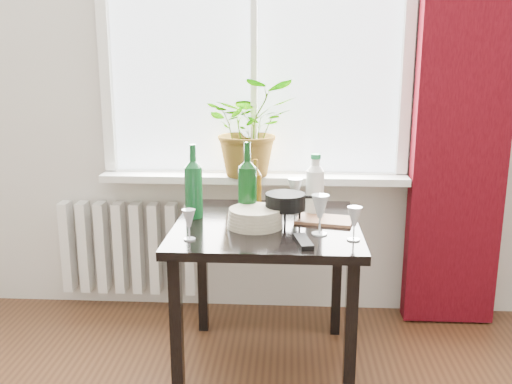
# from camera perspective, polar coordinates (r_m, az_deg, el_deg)

# --- Properties ---
(window) EXTENTS (1.72, 0.08, 1.62)m
(window) POSITION_cam_1_polar(r_m,az_deg,el_deg) (3.22, -0.17, 15.33)
(window) COLOR white
(window) RESTS_ON ground
(windowsill) EXTENTS (1.72, 0.20, 0.04)m
(windowsill) POSITION_cam_1_polar(r_m,az_deg,el_deg) (3.22, -0.24, 1.45)
(windowsill) COLOR white
(windowsill) RESTS_ON ground
(curtain) EXTENTS (0.50, 0.12, 2.56)m
(curtain) POSITION_cam_1_polar(r_m,az_deg,el_deg) (3.25, 20.09, 9.13)
(curtain) COLOR #39050B
(curtain) RESTS_ON ground
(radiator) EXTENTS (0.80, 0.10, 0.55)m
(radiator) POSITION_cam_1_polar(r_m,az_deg,el_deg) (3.50, -12.61, -5.46)
(radiator) COLOR white
(radiator) RESTS_ON ground
(table) EXTENTS (0.85, 0.85, 0.74)m
(table) POSITION_cam_1_polar(r_m,az_deg,el_deg) (2.69, 1.07, -5.00)
(table) COLOR black
(table) RESTS_ON ground
(potted_plant) EXTENTS (0.56, 0.51, 0.54)m
(potted_plant) POSITION_cam_1_polar(r_m,az_deg,el_deg) (3.13, -0.55, 6.48)
(potted_plant) COLOR #367F22
(potted_plant) RESTS_ON windowsill
(wine_bottle_left) EXTENTS (0.10, 0.10, 0.36)m
(wine_bottle_left) POSITION_cam_1_polar(r_m,az_deg,el_deg) (2.73, -6.28, 1.16)
(wine_bottle_left) COLOR #0E491F
(wine_bottle_left) RESTS_ON table
(wine_bottle_right) EXTENTS (0.09, 0.09, 0.38)m
(wine_bottle_right) POSITION_cam_1_polar(r_m,az_deg,el_deg) (2.67, -0.87, 1.16)
(wine_bottle_right) COLOR #0B3A11
(wine_bottle_right) RESTS_ON table
(bottle_amber) EXTENTS (0.07, 0.07, 0.26)m
(bottle_amber) POSITION_cam_1_polar(r_m,az_deg,el_deg) (2.89, -0.05, 0.86)
(bottle_amber) COLOR brown
(bottle_amber) RESTS_ON table
(cleaning_bottle) EXTENTS (0.11, 0.11, 0.31)m
(cleaning_bottle) POSITION_cam_1_polar(r_m,az_deg,el_deg) (2.78, 5.93, 0.81)
(cleaning_bottle) COLOR white
(cleaning_bottle) RESTS_ON table
(wineglass_front_right) EXTENTS (0.09, 0.09, 0.18)m
(wineglass_front_right) POSITION_cam_1_polar(r_m,az_deg,el_deg) (2.48, 6.41, -2.23)
(wineglass_front_right) COLOR silver
(wineglass_front_right) RESTS_ON table
(wineglass_far_right) EXTENTS (0.08, 0.08, 0.15)m
(wineglass_far_right) POSITION_cam_1_polar(r_m,az_deg,el_deg) (2.43, 9.79, -3.09)
(wineglass_far_right) COLOR silver
(wineglass_far_right) RESTS_ON table
(wineglass_back_center) EXTENTS (0.09, 0.09, 0.18)m
(wineglass_back_center) POSITION_cam_1_polar(r_m,az_deg,el_deg) (2.82, 3.93, -0.32)
(wineglass_back_center) COLOR silver
(wineglass_back_center) RESTS_ON table
(wineglass_back_left) EXTENTS (0.10, 0.10, 0.19)m
(wineglass_back_left) POSITION_cam_1_polar(r_m,az_deg,el_deg) (3.00, -0.60, 0.68)
(wineglass_back_left) COLOR silver
(wineglass_back_left) RESTS_ON table
(wineglass_front_left) EXTENTS (0.06, 0.06, 0.14)m
(wineglass_front_left) POSITION_cam_1_polar(r_m,az_deg,el_deg) (2.42, -6.71, -3.24)
(wineglass_front_left) COLOR silver
(wineglass_front_left) RESTS_ON table
(plate_stack) EXTENTS (0.31, 0.31, 0.08)m
(plate_stack) POSITION_cam_1_polar(r_m,az_deg,el_deg) (2.59, -0.10, -2.60)
(plate_stack) COLOR #BFB89E
(plate_stack) RESTS_ON table
(fondue_pot) EXTENTS (0.27, 0.25, 0.14)m
(fondue_pot) POSITION_cam_1_polar(r_m,az_deg,el_deg) (2.63, 2.94, -1.67)
(fondue_pot) COLOR black
(fondue_pot) RESTS_ON table
(tv_remote) EXTENTS (0.09, 0.18, 0.02)m
(tv_remote) POSITION_cam_1_polar(r_m,az_deg,el_deg) (2.38, 4.73, -4.94)
(tv_remote) COLOR black
(tv_remote) RESTS_ON table
(cutting_board) EXTENTS (0.29, 0.22, 0.01)m
(cutting_board) POSITION_cam_1_polar(r_m,az_deg,el_deg) (2.70, 6.86, -2.80)
(cutting_board) COLOR #946243
(cutting_board) RESTS_ON table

